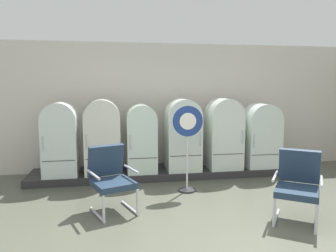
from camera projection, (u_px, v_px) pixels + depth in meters
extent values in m
cube|color=#4E5143|center=(206.00, 247.00, 3.81)|extent=(12.00, 10.00, 0.05)
cube|color=silver|center=(161.00, 107.00, 7.21)|extent=(11.76, 0.12, 2.82)
cube|color=#47443F|center=(161.00, 59.00, 7.07)|extent=(11.76, 0.07, 0.06)
cube|color=#2D2B2D|center=(166.00, 172.00, 6.75)|extent=(5.54, 0.95, 0.14)
cube|color=silver|center=(61.00, 147.00, 6.20)|extent=(0.65, 0.59, 1.10)
cylinder|color=silver|center=(60.00, 119.00, 6.13)|extent=(0.65, 0.58, 0.65)
cube|color=#383838|center=(59.00, 161.00, 5.93)|extent=(0.60, 0.01, 0.01)
cylinder|color=silver|center=(43.00, 144.00, 5.83)|extent=(0.02, 0.02, 0.28)
cube|color=silver|center=(103.00, 145.00, 6.35)|extent=(0.69, 0.63, 1.13)
cylinder|color=silver|center=(102.00, 117.00, 6.28)|extent=(0.69, 0.62, 0.69)
cube|color=#383838|center=(103.00, 159.00, 6.06)|extent=(0.64, 0.01, 0.01)
cylinder|color=silver|center=(86.00, 142.00, 5.96)|extent=(0.02, 0.02, 0.28)
cube|color=silver|center=(141.00, 145.00, 6.49)|extent=(0.59, 0.67, 1.07)
cylinder|color=silver|center=(141.00, 119.00, 6.43)|extent=(0.59, 0.65, 0.59)
cube|color=#383838|center=(143.00, 158.00, 6.19)|extent=(0.54, 0.01, 0.01)
cylinder|color=silver|center=(130.00, 142.00, 6.10)|extent=(0.02, 0.02, 0.28)
cube|color=silver|center=(183.00, 143.00, 6.63)|extent=(0.69, 0.67, 1.13)
cylinder|color=silver|center=(183.00, 116.00, 6.56)|extent=(0.69, 0.66, 0.69)
cube|color=#383838|center=(186.00, 156.00, 6.33)|extent=(0.63, 0.01, 0.01)
cylinder|color=silver|center=(200.00, 139.00, 6.32)|extent=(0.02, 0.02, 0.28)
cube|color=silver|center=(223.00, 141.00, 6.76)|extent=(0.69, 0.65, 1.13)
cylinder|color=silver|center=(224.00, 115.00, 6.69)|extent=(0.69, 0.63, 0.69)
cube|color=#383838|center=(229.00, 154.00, 6.47)|extent=(0.64, 0.01, 0.01)
cylinder|color=silver|center=(243.00, 137.00, 6.46)|extent=(0.02, 0.02, 0.28)
cube|color=silver|center=(261.00, 144.00, 6.88)|extent=(0.72, 0.59, 1.01)
cylinder|color=silver|center=(262.00, 120.00, 6.82)|extent=(0.72, 0.58, 0.72)
cube|color=#383838|center=(267.00, 155.00, 6.61)|extent=(0.66, 0.01, 0.01)
cylinder|color=silver|center=(254.00, 141.00, 6.51)|extent=(0.02, 0.02, 0.28)
cylinder|color=silver|center=(97.00, 215.00, 4.65)|extent=(0.26, 0.59, 0.04)
cylinder|color=silver|center=(104.00, 209.00, 4.38)|extent=(0.05, 0.05, 0.38)
cylinder|color=silver|center=(130.00, 208.00, 4.91)|extent=(0.26, 0.59, 0.04)
cylinder|color=silver|center=(138.00, 202.00, 4.64)|extent=(0.05, 0.05, 0.38)
cube|color=#203248|center=(113.00, 184.00, 4.72)|extent=(0.72, 0.73, 0.09)
cube|color=#203248|center=(106.00, 161.00, 4.94)|extent=(0.58, 0.36, 0.50)
cylinder|color=silver|center=(94.00, 175.00, 4.55)|extent=(0.22, 0.49, 0.04)
cylinder|color=silver|center=(131.00, 169.00, 4.85)|extent=(0.22, 0.49, 0.04)
cylinder|color=silver|center=(276.00, 218.00, 4.54)|extent=(0.39, 0.53, 0.04)
cylinder|color=silver|center=(274.00, 212.00, 4.26)|extent=(0.06, 0.06, 0.38)
cylinder|color=silver|center=(316.00, 224.00, 4.33)|extent=(0.39, 0.53, 0.04)
cylinder|color=silver|center=(316.00, 219.00, 4.04)|extent=(0.06, 0.06, 0.38)
cube|color=#203248|center=(297.00, 192.00, 4.38)|extent=(0.78, 0.78, 0.09)
cube|color=#203248|center=(299.00, 166.00, 4.61)|extent=(0.55, 0.46, 0.50)
cylinder|color=silver|center=(275.00, 176.00, 4.48)|extent=(0.32, 0.44, 0.04)
cylinder|color=silver|center=(321.00, 181.00, 4.23)|extent=(0.32, 0.44, 0.04)
cylinder|color=#2D2D30|center=(187.00, 190.00, 5.76)|extent=(0.32, 0.32, 0.03)
cylinder|color=silver|center=(187.00, 156.00, 5.68)|extent=(0.04, 0.04, 1.24)
cylinder|color=navy|center=(188.00, 121.00, 5.58)|extent=(0.54, 0.02, 0.54)
cylinder|color=white|center=(188.00, 121.00, 5.57)|extent=(0.30, 0.00, 0.30)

